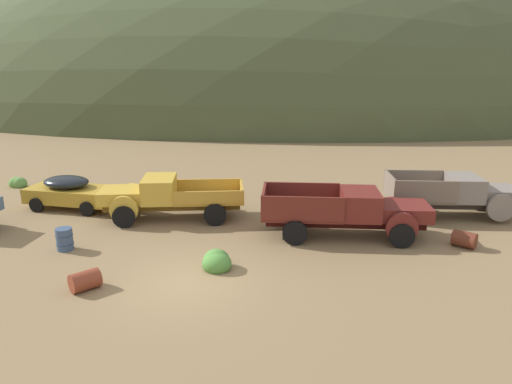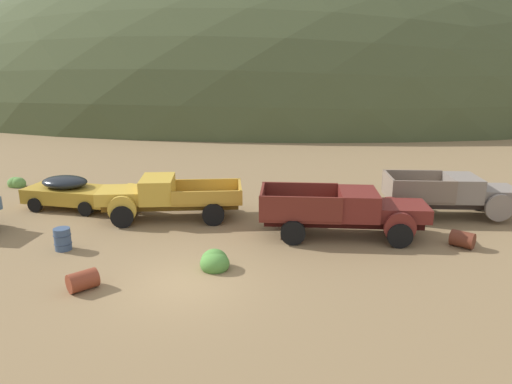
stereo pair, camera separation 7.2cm
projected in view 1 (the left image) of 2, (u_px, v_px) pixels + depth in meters
ground_plane at (184, 284)px, 14.96m from camera, size 300.00×300.00×0.00m
hill_far_right at (96, 97)px, 88.24m from camera, size 117.65×82.84×35.17m
hill_center at (289, 107)px, 70.25m from camera, size 103.76×63.03×43.26m
car_mustard at (73, 192)px, 22.28m from camera, size 4.73×2.70×1.57m
truck_faded_yellow at (160, 197)px, 20.85m from camera, size 6.41×2.81×1.89m
truck_oxblood at (354, 212)px, 18.75m from camera, size 6.72×2.83×1.91m
truck_primer_gray at (457, 194)px, 21.13m from camera, size 5.76×2.52×1.91m
oil_drum_tipped at (462, 239)px, 17.84m from camera, size 1.03×1.00×0.62m
oil_drum_foreground at (63, 239)px, 17.50m from camera, size 0.64×0.64×0.85m
oil_drum_by_truck at (83, 281)px, 14.49m from camera, size 1.06×1.03×0.61m
bush_front_left at (15, 184)px, 26.24m from camera, size 1.05×0.81×0.70m
bush_between_trucks at (215, 262)px, 15.98m from camera, size 1.01×1.03×0.86m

